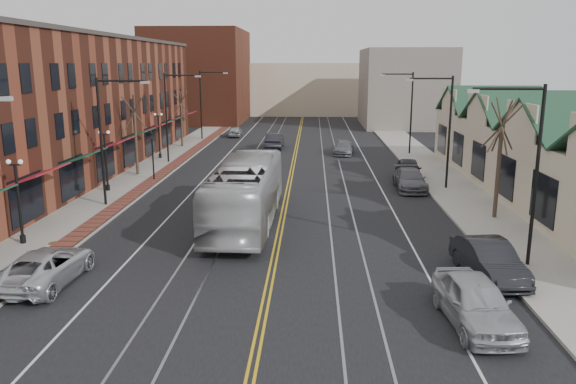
# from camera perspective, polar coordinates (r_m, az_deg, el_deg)

# --- Properties ---
(ground) EXTENTS (160.00, 160.00, 0.00)m
(ground) POSITION_cam_1_polar(r_m,az_deg,el_deg) (20.55, -2.69, -13.04)
(ground) COLOR black
(ground) RESTS_ON ground
(sidewalk_left) EXTENTS (4.00, 120.00, 0.15)m
(sidewalk_left) POSITION_cam_1_polar(r_m,az_deg,el_deg) (41.74, -16.77, 0.06)
(sidewalk_left) COLOR gray
(sidewalk_left) RESTS_ON ground
(sidewalk_right) EXTENTS (4.00, 120.00, 0.15)m
(sidewalk_right) POSITION_cam_1_polar(r_m,az_deg,el_deg) (40.72, 17.04, -0.28)
(sidewalk_right) COLOR gray
(sidewalk_right) RESTS_ON ground
(building_left) EXTENTS (10.00, 50.00, 11.00)m
(building_left) POSITION_cam_1_polar(r_m,az_deg,el_deg) (50.03, -22.21, 8.01)
(building_left) COLOR brown
(building_left) RESTS_ON ground
(building_right) EXTENTS (8.00, 36.00, 4.60)m
(building_right) POSITION_cam_1_polar(r_m,az_deg,el_deg) (42.22, 25.16, 2.60)
(building_right) COLOR beige
(building_right) RESTS_ON ground
(backdrop_left) EXTENTS (14.00, 18.00, 14.00)m
(backdrop_left) POSITION_cam_1_polar(r_m,az_deg,el_deg) (90.17, -9.01, 11.54)
(backdrop_left) COLOR brown
(backdrop_left) RESTS_ON ground
(backdrop_mid) EXTENTS (22.00, 14.00, 9.00)m
(backdrop_mid) POSITION_cam_1_polar(r_m,az_deg,el_deg) (103.50, 1.59, 10.47)
(backdrop_mid) COLOR beige
(backdrop_mid) RESTS_ON ground
(backdrop_right) EXTENTS (12.00, 16.00, 11.00)m
(backdrop_right) POSITION_cam_1_polar(r_m,az_deg,el_deg) (84.50, 11.74, 10.33)
(backdrop_right) COLOR slate
(backdrop_right) RESTS_ON ground
(streetlight_l_1) EXTENTS (3.33, 0.25, 8.00)m
(streetlight_l_1) POSITION_cam_1_polar(r_m,az_deg,el_deg) (36.91, -17.88, 6.16)
(streetlight_l_1) COLOR black
(streetlight_l_1) RESTS_ON sidewalk_left
(streetlight_l_2) EXTENTS (3.33, 0.25, 8.00)m
(streetlight_l_2) POSITION_cam_1_polar(r_m,az_deg,el_deg) (52.14, -11.81, 8.32)
(streetlight_l_2) COLOR black
(streetlight_l_2) RESTS_ON sidewalk_left
(streetlight_l_3) EXTENTS (3.33, 0.25, 8.00)m
(streetlight_l_3) POSITION_cam_1_polar(r_m,az_deg,el_deg) (67.72, -8.48, 9.46)
(streetlight_l_3) COLOR black
(streetlight_l_3) RESTS_ON sidewalk_left
(streetlight_r_0) EXTENTS (3.33, 0.25, 8.00)m
(streetlight_r_0) POSITION_cam_1_polar(r_m,az_deg,el_deg) (26.40, 23.15, 3.25)
(streetlight_r_0) COLOR black
(streetlight_r_0) RESTS_ON sidewalk_right
(streetlight_r_1) EXTENTS (3.33, 0.25, 8.00)m
(streetlight_r_1) POSITION_cam_1_polar(r_m,az_deg,el_deg) (41.63, 15.54, 7.02)
(streetlight_r_1) COLOR black
(streetlight_r_1) RESTS_ON sidewalk_right
(streetlight_r_2) EXTENTS (3.33, 0.25, 8.00)m
(streetlight_r_2) POSITION_cam_1_polar(r_m,az_deg,el_deg) (57.28, 12.00, 8.71)
(streetlight_r_2) COLOR black
(streetlight_r_2) RESTS_ON sidewalk_right
(lamppost_l_1) EXTENTS (0.84, 0.28, 4.27)m
(lamppost_l_1) POSITION_cam_1_polar(r_m,az_deg,el_deg) (30.89, -25.66, -1.05)
(lamppost_l_1) COLOR black
(lamppost_l_1) RESTS_ON sidewalk_left
(lamppost_l_2) EXTENTS (0.84, 0.28, 4.27)m
(lamppost_l_2) POSITION_cam_1_polar(r_m,az_deg,el_deg) (41.61, -18.00, 2.92)
(lamppost_l_2) COLOR black
(lamppost_l_2) RESTS_ON sidewalk_left
(lamppost_l_3) EXTENTS (0.84, 0.28, 4.27)m
(lamppost_l_3) POSITION_cam_1_polar(r_m,az_deg,el_deg) (54.79, -12.95, 5.51)
(lamppost_l_3) COLOR black
(lamppost_l_3) RESTS_ON sidewalk_left
(tree_left_near) EXTENTS (1.78, 1.37, 6.48)m
(tree_left_near) POSITION_cam_1_polar(r_m,az_deg,el_deg) (46.94, -15.24, 5.80)
(tree_left_near) COLOR #382B21
(tree_left_near) RESTS_ON sidewalk_left
(tree_left_far) EXTENTS (1.66, 1.28, 6.02)m
(tree_left_far) POSITION_cam_1_polar(r_m,az_deg,el_deg) (62.31, -10.79, 7.47)
(tree_left_far) COLOR #382B21
(tree_left_far) RESTS_ON sidewalk_left
(tree_right_mid) EXTENTS (1.90, 1.46, 6.93)m
(tree_right_mid) POSITION_cam_1_polar(r_m,az_deg,el_deg) (34.52, 20.68, 3.38)
(tree_right_mid) COLOR #382B21
(tree_right_mid) RESTS_ON sidewalk_right
(manhole_mid) EXTENTS (0.60, 0.60, 0.02)m
(manhole_mid) POSITION_cam_1_polar(r_m,az_deg,el_deg) (26.52, -27.18, -8.01)
(manhole_mid) COLOR #592D19
(manhole_mid) RESTS_ON sidewalk_left
(manhole_far) EXTENTS (0.60, 0.60, 0.02)m
(manhole_far) POSITION_cam_1_polar(r_m,az_deg,el_deg) (30.70, -22.64, -4.81)
(manhole_far) COLOR #592D19
(manhole_far) RESTS_ON sidewalk_left
(traffic_signal) EXTENTS (0.18, 0.15, 3.80)m
(traffic_signal) POSITION_cam_1_polar(r_m,az_deg,el_deg) (44.65, -13.59, 4.03)
(traffic_signal) COLOR black
(traffic_signal) RESTS_ON sidewalk_left
(transit_bus) EXTENTS (3.32, 13.19, 3.66)m
(transit_bus) POSITION_cam_1_polar(r_m,az_deg,el_deg) (31.90, -4.29, -0.07)
(transit_bus) COLOR #BABBBD
(transit_bus) RESTS_ON ground
(parked_suv) EXTENTS (2.68, 5.45, 1.49)m
(parked_suv) POSITION_cam_1_polar(r_m,az_deg,el_deg) (25.61, -23.38, -6.96)
(parked_suv) COLOR silver
(parked_suv) RESTS_ON ground
(parked_car_a) EXTENTS (2.44, 5.21, 1.72)m
(parked_car_a) POSITION_cam_1_polar(r_m,az_deg,el_deg) (21.03, 18.50, -10.52)
(parked_car_a) COLOR #B1B3B8
(parked_car_a) RESTS_ON ground
(parked_car_b) EXTENTS (2.28, 5.14, 1.64)m
(parked_car_b) POSITION_cam_1_polar(r_m,az_deg,el_deg) (25.53, 19.71, -6.52)
(parked_car_b) COLOR black
(parked_car_b) RESTS_ON ground
(parked_car_c) EXTENTS (2.21, 5.19, 1.49)m
(parked_car_c) POSITION_cam_1_polar(r_m,az_deg,el_deg) (41.68, 12.28, 1.24)
(parked_car_c) COLOR #5B5B62
(parked_car_c) RESTS_ON ground
(parked_car_d) EXTENTS (2.43, 4.99, 1.64)m
(parked_car_d) POSITION_cam_1_polar(r_m,az_deg,el_deg) (45.17, 12.12, 2.24)
(parked_car_d) COLOR black
(parked_car_d) RESTS_ON ground
(distant_car_left) EXTENTS (1.85, 5.02, 1.64)m
(distant_car_left) POSITION_cam_1_polar(r_m,az_deg,el_deg) (60.87, -1.36, 5.24)
(distant_car_left) COLOR #222228
(distant_car_left) RESTS_ON ground
(distant_car_right) EXTENTS (2.40, 4.80, 1.34)m
(distant_car_right) POSITION_cam_1_polar(r_m,az_deg,el_deg) (56.98, 5.69, 4.50)
(distant_car_right) COLOR slate
(distant_car_right) RESTS_ON ground
(distant_car_far) EXTENTS (1.77, 4.02, 1.34)m
(distant_car_far) POSITION_cam_1_polar(r_m,az_deg,el_deg) (70.80, -5.40, 6.16)
(distant_car_far) COLOR #9EA2A5
(distant_car_far) RESTS_ON ground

